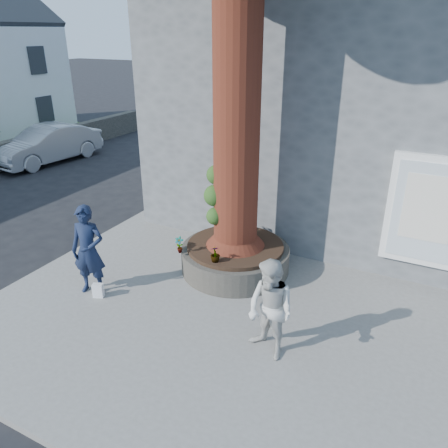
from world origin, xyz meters
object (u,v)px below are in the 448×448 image
at_px(woman, 270,310).
at_px(car_silver, 48,144).
at_px(planter, 235,257).
at_px(man, 88,250).

xyz_separation_m(woman, car_silver, (-12.13, 6.70, -0.23)).
xyz_separation_m(planter, woman, (1.65, -2.17, 0.53)).
relative_size(woman, car_silver, 0.38).
relative_size(planter, man, 1.28).
distance_m(planter, woman, 2.78).
xyz_separation_m(man, car_silver, (-8.35, 6.59, -0.30)).
bearing_deg(car_silver, man, -32.34).
distance_m(man, woman, 3.77).
height_order(man, car_silver, man).
xyz_separation_m(planter, man, (-2.12, -2.06, 0.61)).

